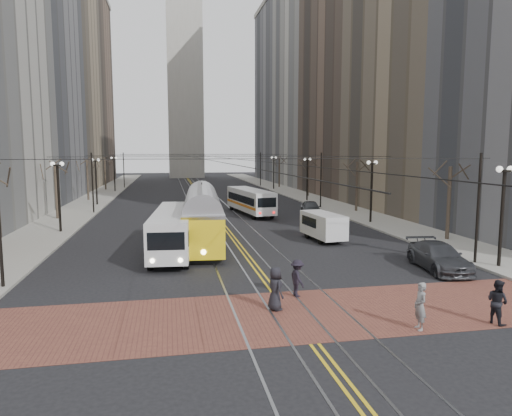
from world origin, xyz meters
name	(u,v)px	position (x,y,z in m)	size (l,w,h in m)	color
ground	(270,286)	(0.00, 0.00, 0.00)	(260.00, 260.00, 0.00)	black
sidewalk_left	(95,200)	(-15.00, 45.00, 0.07)	(5.00, 140.00, 0.15)	gray
sidewalk_right	(301,196)	(15.00, 45.00, 0.07)	(5.00, 140.00, 0.15)	gray
crosswalk_band	(292,314)	(0.00, -4.00, 0.01)	(25.00, 6.00, 0.01)	brown
streetcar_rails	(203,198)	(0.00, 45.00, 0.00)	(4.80, 130.00, 0.02)	gray
centre_lines	(203,198)	(0.00, 45.00, 0.01)	(0.42, 130.00, 0.01)	gold
building_left_mid	(8,74)	(-25.50, 46.00, 17.00)	(16.00, 20.00, 34.00)	slate
building_left_midfar	(32,39)	(-27.50, 66.00, 26.00)	(20.00, 20.00, 52.00)	gray
building_left_far	(70,91)	(-25.50, 86.00, 20.00)	(16.00, 20.00, 40.00)	brown
building_right_mid	(366,85)	(25.50, 46.00, 17.00)	(16.00, 20.00, 34.00)	brown
building_right_midfar	(334,53)	(27.50, 66.00, 26.00)	(20.00, 20.00, 52.00)	#B5B2AA
building_right_far	(296,96)	(25.50, 86.00, 20.00)	(16.00, 20.00, 40.00)	slate
clock_tower	(184,38)	(0.00, 102.00, 35.96)	(12.00, 12.00, 66.00)	#B2AFA5
lamp_posts	(213,187)	(0.00, 28.75, 2.80)	(27.60, 57.20, 5.60)	black
street_trees	(208,183)	(0.00, 35.25, 2.80)	(31.68, 53.28, 5.60)	#382D23
trolley_wires	(208,176)	(0.00, 34.83, 3.77)	(25.96, 120.00, 6.60)	black
transit_bus	(173,232)	(-4.62, 8.71, 1.41)	(2.34, 11.24, 2.81)	silver
streetcar	(202,222)	(-2.50, 11.33, 1.62)	(2.55, 13.75, 3.24)	yellow
rear_bus	(250,202)	(3.76, 26.51, 1.34)	(2.24, 10.29, 2.68)	white
cargo_van	(323,227)	(6.51, 10.83, 1.04)	(1.81, 4.70, 2.08)	silver
sedan_grey	(311,208)	(9.86, 24.31, 0.78)	(1.84, 4.57, 1.56)	#3F4347
sedan_silver	(262,200)	(6.43, 33.26, 0.75)	(1.59, 4.57, 1.51)	#ABADB3
sedan_parked	(439,257)	(10.09, 1.36, 0.76)	(2.13, 5.24, 1.52)	#383A3F
pedestrian_a	(275,289)	(-0.55, -3.36, 0.93)	(0.90, 0.59, 1.85)	black
pedestrian_b	(420,306)	(4.28, -6.50, 0.92)	(0.66, 0.43, 1.81)	gray
pedestrian_c	(497,302)	(7.56, -6.50, 0.88)	(0.85, 0.66, 1.74)	black
pedestrian_d	(297,278)	(0.88, -1.77, 0.88)	(1.12, 0.64, 1.73)	black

